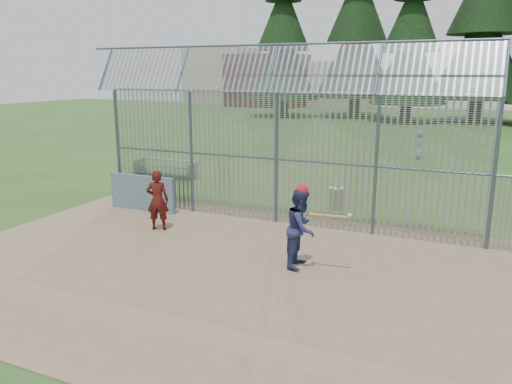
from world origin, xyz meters
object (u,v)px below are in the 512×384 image
at_px(onlooker, 158,200).
at_px(trash_can, 337,198).
at_px(dugout_wall, 142,193).
at_px(bleacher, 166,168).
at_px(batter, 301,228).

height_order(onlooker, trash_can, onlooker).
bearing_deg(trash_can, dugout_wall, -153.60).
bearing_deg(onlooker, dugout_wall, -62.03).
height_order(onlooker, bleacher, onlooker).
bearing_deg(batter, trash_can, 3.76).
xyz_separation_m(trash_can, bleacher, (-8.46, 2.19, 0.03)).
bearing_deg(onlooker, batter, 148.11).
bearing_deg(onlooker, bleacher, -77.41).
distance_m(batter, bleacher, 11.89).
xyz_separation_m(dugout_wall, trash_can, (5.91, 2.93, -0.24)).
bearing_deg(onlooker, trash_can, -153.17).
bearing_deg(batter, bleacher, 47.26).
bearing_deg(dugout_wall, batter, -21.34).
relative_size(batter, bleacher, 0.63).
bearing_deg(trash_can, onlooker, -133.06).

